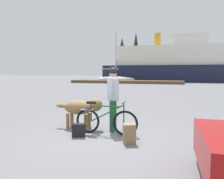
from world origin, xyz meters
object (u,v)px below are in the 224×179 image
Objects in this scene: person_cyclist at (113,92)px; backpack at (129,134)px; bicycle at (106,121)px; sailboat_moored at (116,79)px; ferry_boat at (174,65)px; dog at (81,108)px; handbag_pannier at (79,130)px.

backpack is at bearing -56.00° from person_cyclist.
bicycle is 28.95m from sailboat_moored.
backpack is (0.75, -0.56, -0.14)m from bicycle.
ferry_boat is at bearing 86.54° from person_cyclist.
sailboat_moored is (-7.72, 28.66, 0.28)m from backpack.
backpack is at bearing -92.27° from ferry_boat.
person_cyclist is 28.60m from sailboat_moored.
dog is 3.18× the size of backpack.
ferry_boat is (2.95, 32.72, 2.27)m from dog.
sailboat_moored is at bearing 104.32° from person_cyclist.
person_cyclist is 1.43m from backpack.
handbag_pannier is (-0.70, -0.77, -0.91)m from person_cyclist.
sailboat_moored is at bearing 102.44° from dog.
bicycle reaches higher than backpack.
dog is (-0.86, 0.42, 0.24)m from bicycle.
backpack is at bearing -31.36° from dog.
bicycle is at bearing 32.65° from handbag_pannier.
bicycle is 1.17× the size of dog.
person_cyclist is 5.30× the size of handbag_pannier.
person_cyclist is at bearing -1.58° from dog.
person_cyclist is 0.08× the size of ferry_boat.
sailboat_moored reaches higher than backpack.
backpack is at bearing -74.93° from sailboat_moored.
backpack is 1.36× the size of handbag_pannier.
bicycle is 5.05× the size of handbag_pannier.
bicycle is at bearing 142.87° from backpack.
handbag_pannier is 0.04× the size of sailboat_moored.
dog is (-0.97, 0.03, -0.48)m from person_cyclist.
dog is 4.31× the size of handbag_pannier.
ferry_boat is (2.08, 33.14, 2.51)m from bicycle.
person_cyclist is 0.22× the size of sailboat_moored.
backpack is 1.36m from handbag_pannier.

